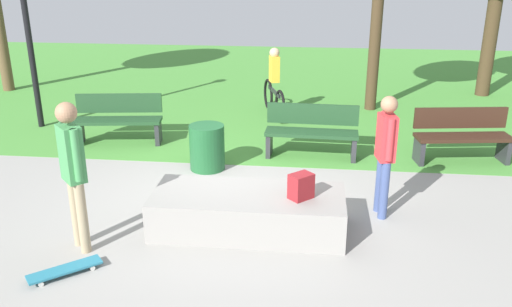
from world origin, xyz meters
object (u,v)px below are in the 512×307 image
Objects in this scene: skater_performing_trick at (73,165)px; trash_bin at (207,147)px; park_bench_far_right at (462,134)px; skateboard_by_ledge at (65,270)px; park_bench_far_left at (119,118)px; concrete_ledge at (248,212)px; park_bench_near_path at (312,130)px; backpack_on_ledge at (301,186)px; lamp_post at (24,2)px; skater_watching at (385,148)px; cyclist_on_bicycle at (274,87)px.

trash_bin is (1.00, 2.72, -0.70)m from skater_performing_trick.
park_bench_far_right is at bearing 34.14° from skater_performing_trick.
skateboard_by_ledge is 0.98× the size of trash_bin.
park_bench_far_right is 6.17m from park_bench_far_left.
park_bench_near_path reaches higher than concrete_ledge.
trash_bin is (-1.60, 2.09, -0.29)m from backpack_on_ledge.
concrete_ledge is 3.30× the size of skateboard_by_ledge.
skater_performing_trick reaches higher than concrete_ledge.
trash_bin is at bearing 73.93° from skateboard_by_ledge.
trash_bin is at bearing 83.79° from backpack_on_ledge.
lamp_post is (-5.61, 1.15, 2.02)m from park_bench_near_path.
lamp_post reaches higher than skater_watching.
skateboard_by_ledge is 0.45× the size of park_bench_far_right.
backpack_on_ledge is 0.18× the size of skater_performing_trick.
concrete_ledge is 0.59× the size of lamp_post.
backpack_on_ledge is 1.31m from skater_watching.
backpack_on_ledge is 2.89m from park_bench_near_path.
skater_performing_trick is at bearing 94.64° from skateboard_by_ledge.
skater_performing_trick is 6.37m from park_bench_far_right.
park_bench_far_left is at bearing 149.22° from trash_bin.
backpack_on_ledge is 0.18× the size of cyclist_on_bicycle.
cyclist_on_bicycle is (4.74, 1.42, -1.87)m from lamp_post.
park_bench_far_left is at bearing 177.26° from park_bench_far_right.
skateboard_by_ledge is (0.05, -0.59, -1.01)m from skater_performing_trick.
lamp_post reaches higher than backpack_on_ledge.
trash_bin is at bearing -30.78° from park_bench_far_left.
park_bench_far_right is (5.20, 4.15, 0.42)m from skateboard_by_ledge.
concrete_ledge is 0.78m from backpack_on_ledge.
skater_watching is 1.01× the size of park_bench_far_right.
concrete_ledge is 1.98m from skater_watching.
backpack_on_ledge is at bearing -91.96° from park_bench_near_path.
skateboard_by_ledge is at bearing -77.80° from park_bench_far_left.
skater_performing_trick is at bearing -145.86° from park_bench_far_right.
skateboard_by_ledge is at bearing -85.36° from skater_performing_trick.
backpack_on_ledge is 2.65m from trash_bin.
skater_watching is 7.54m from lamp_post.
concrete_ledge is at bearing -48.03° from park_bench_far_left.
skater_watching is (3.68, 1.32, -0.11)m from skater_performing_trick.
backpack_on_ledge is 4.78m from park_bench_far_left.
backpack_on_ledge is at bearing -52.50° from trash_bin.
skater_watching is at bearing 19.71° from skater_performing_trick.
park_bench_far_left is at bearing 131.97° from concrete_ledge.
park_bench_near_path is at bearing 44.33° from backpack_on_ledge.
trash_bin is (-0.94, 2.03, 0.12)m from concrete_ledge.
trash_bin is at bearing 152.42° from skater_watching.
park_bench_near_path is 1.88m from trash_bin.
cyclist_on_bicycle reaches higher than trash_bin.
cyclist_on_bicycle reaches higher than concrete_ledge.
backpack_on_ledge is 2.71m from skater_performing_trick.
park_bench_far_right is (2.65, 2.93, -0.19)m from backpack_on_ledge.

